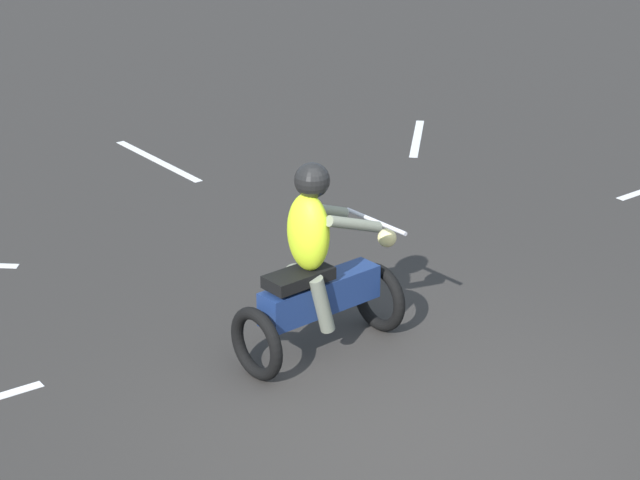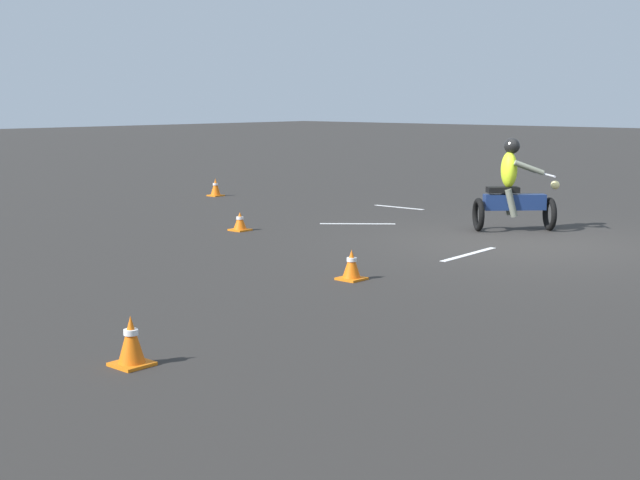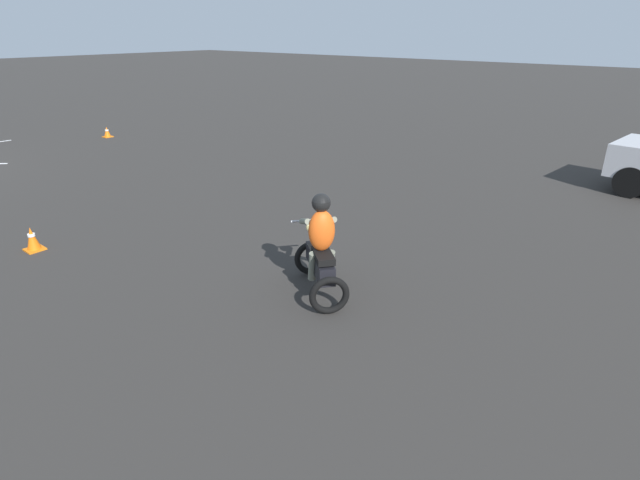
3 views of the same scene
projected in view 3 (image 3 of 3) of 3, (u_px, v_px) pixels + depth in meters
name	position (u px, v px, depth m)	size (l,w,h in m)	color
motorcycle_rider_background	(320.00, 251.00, 7.58)	(1.34, 1.47, 1.66)	black
traffic_cone_mid_left	(32.00, 239.00, 9.31)	(0.32, 0.32, 0.45)	orange
traffic_cone_far_right	(107.00, 132.00, 18.96)	(0.32, 0.32, 0.38)	orange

